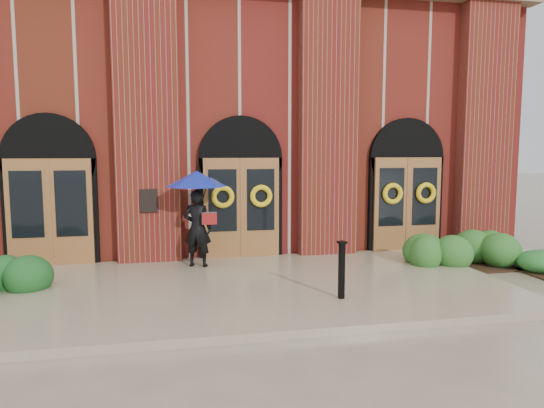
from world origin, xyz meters
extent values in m
plane|color=gray|center=(0.00, 0.00, 0.00)|extent=(90.00, 90.00, 0.00)
cube|color=gray|center=(0.00, 0.15, 0.07)|extent=(10.00, 5.30, 0.15)
cube|color=#5E1614|center=(0.00, 8.90, 3.50)|extent=(16.00, 12.00, 7.00)
cube|color=black|center=(-2.25, 2.47, 1.65)|extent=(0.40, 0.05, 0.55)
cube|color=#5E1614|center=(-2.25, 2.73, 3.50)|extent=(1.50, 0.45, 7.00)
cube|color=#5E1614|center=(2.25, 2.73, 3.50)|extent=(1.50, 0.45, 7.00)
cube|color=#5E1614|center=(6.75, 2.73, 3.50)|extent=(1.50, 0.45, 7.00)
cube|color=#9B5F32|center=(-4.50, 2.71, 1.40)|extent=(1.90, 0.10, 2.50)
cylinder|color=black|center=(-4.50, 2.85, 2.65)|extent=(2.10, 0.22, 2.10)
cube|color=#9B5F32|center=(0.00, 2.71, 1.40)|extent=(1.90, 0.10, 2.50)
cylinder|color=black|center=(0.00, 2.85, 2.65)|extent=(2.10, 0.22, 2.10)
cube|color=#9B5F32|center=(4.50, 2.71, 1.40)|extent=(1.90, 0.10, 2.50)
cylinder|color=black|center=(4.50, 2.85, 2.65)|extent=(2.10, 0.22, 2.10)
torus|color=yellow|center=(-0.48, 2.59, 1.70)|extent=(0.57, 0.13, 0.57)
torus|color=yellow|center=(0.48, 2.59, 1.70)|extent=(0.57, 0.13, 0.57)
torus|color=yellow|center=(4.02, 2.59, 1.70)|extent=(0.57, 0.13, 0.57)
torus|color=yellow|center=(4.98, 2.59, 1.70)|extent=(0.57, 0.13, 0.57)
imported|color=black|center=(-1.15, 1.90, 1.05)|extent=(0.77, 0.63, 1.80)
cone|color=#1426A2|center=(-1.15, 1.90, 2.19)|extent=(1.79, 1.79, 0.36)
cylinder|color=black|center=(-1.10, 1.85, 1.71)|extent=(0.02, 0.02, 0.60)
cube|color=#9C9EA1|center=(-0.88, 1.76, 1.29)|extent=(0.37, 0.27, 0.26)
cube|color=maroon|center=(-0.88, 1.66, 1.29)|extent=(0.32, 0.14, 0.26)
cube|color=black|center=(1.29, -1.13, 0.66)|extent=(0.11, 0.11, 1.02)
cube|color=black|center=(1.29, -1.13, 1.19)|extent=(0.16, 0.16, 0.04)
ellipsoid|color=#275C20|center=(5.20, 1.15, 0.40)|extent=(3.11, 1.25, 0.80)
camera|label=1|loc=(-1.65, -9.29, 2.82)|focal=32.00mm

